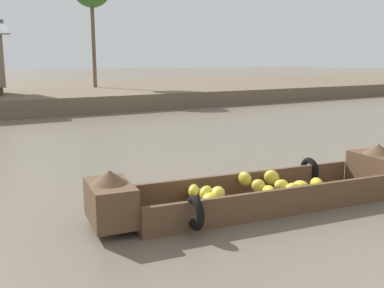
{
  "coord_description": "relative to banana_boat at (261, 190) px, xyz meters",
  "views": [
    {
      "loc": [
        -4.49,
        -0.38,
        2.49
      ],
      "look_at": [
        0.21,
        7.27,
        0.78
      ],
      "focal_mm": 40.36,
      "sensor_mm": 36.0,
      "label": 1
    }
  ],
  "objects": [
    {
      "name": "ground_plane",
      "position": [
        -0.3,
        4.86,
        -0.3
      ],
      "size": [
        300.0,
        300.0,
        0.0
      ],
      "primitive_type": "plane",
      "color": "#665B4C"
    },
    {
      "name": "riverbank_strip",
      "position": [
        -0.3,
        24.52,
        0.12
      ],
      "size": [
        160.0,
        20.0,
        0.84
      ],
      "primitive_type": "cube",
      "color": "brown",
      "rests_on": "ground"
    },
    {
      "name": "banana_boat",
      "position": [
        0.0,
        0.0,
        0.0
      ],
      "size": [
        6.01,
        1.9,
        0.92
      ],
      "color": "brown",
      "rests_on": "ground"
    }
  ]
}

